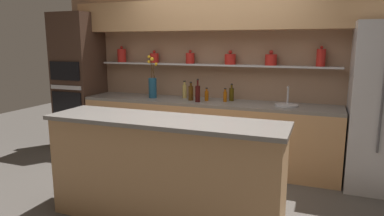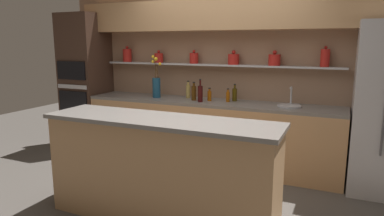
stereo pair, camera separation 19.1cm
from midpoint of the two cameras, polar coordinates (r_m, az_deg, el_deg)
The scene contains 13 objects.
ground_plane at distance 3.89m, azimuth -0.67°, elevation -15.33°, with size 12.00×12.00×0.00m, color #4C4742.
back_wall_unit at distance 4.93m, azimuth 6.72°, elevation 8.80°, with size 5.20×0.44×2.60m.
back_counter_unit at distance 4.86m, azimuth 3.80°, elevation -4.18°, with size 3.60×0.62×0.92m.
island_counter at distance 3.35m, azimuth -3.61°, elevation -10.21°, with size 2.30×0.61×1.02m.
oven_tower at distance 5.82m, azimuth -16.36°, elevation 4.13°, with size 0.63×0.64×2.17m.
flower_vase at distance 5.05m, azimuth -4.88°, elevation 3.84°, with size 0.15×0.13×0.62m.
sink_fixture at distance 4.52m, azimuth 17.12°, elevation 0.50°, with size 0.29×0.29×0.25m.
bottle_oil_0 at distance 4.79m, azimuth 8.25°, elevation 2.27°, with size 0.07×0.07×0.24m.
bottle_spirit_1 at distance 5.00m, azimuth 0.44°, elevation 2.88°, with size 0.06×0.06×0.25m.
bottle_spirit_2 at distance 4.79m, azimuth 1.45°, elevation 2.56°, with size 0.07×0.07×0.26m.
bottle_sauce_3 at distance 4.76m, azimuth 4.08°, elevation 2.08°, with size 0.06×0.06×0.18m.
bottle_wine_4 at distance 4.66m, azimuth 2.56°, elevation 2.45°, with size 0.07×0.07×0.32m.
bottle_sauce_5 at distance 4.70m, azimuth 7.16°, elevation 1.95°, with size 0.05×0.05×0.19m.
Camera 2 is at (1.54, -3.14, 1.71)m, focal length 32.00 mm.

